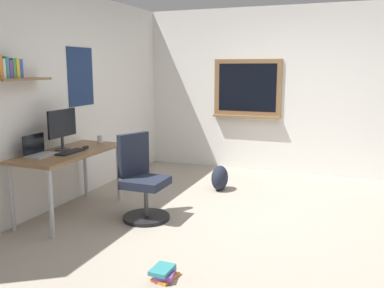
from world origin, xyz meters
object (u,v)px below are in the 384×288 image
monitor_primary (62,127)px  computer_mouse (86,147)px  office_chair (142,183)px  laptop (38,151)px  desk (69,158)px  keyboard (70,152)px  book_stack_on_floor (164,273)px  coffee_mug (100,139)px  backpack (220,178)px

monitor_primary → computer_mouse: (0.18, -0.18, -0.25)m
monitor_primary → computer_mouse: 0.36m
office_chair → laptop: 1.15m
monitor_primary → desk: bearing=-109.2°
desk → office_chair: bearing=-76.6°
monitor_primary → keyboard: size_ratio=1.25×
office_chair → laptop: laptop is taller
desk → monitor_primary: bearing=70.8°
computer_mouse → book_stack_on_floor: computer_mouse is taller
computer_mouse → office_chair: bearing=-91.3°
laptop → coffee_mug: bearing=-10.9°
desk → backpack: (1.54, -1.30, -0.49)m
office_chair → laptop: size_ratio=3.06×
laptop → coffee_mug: size_ratio=3.37×
laptop → computer_mouse: laptop is taller
laptop → keyboard: laptop is taller
keyboard → backpack: size_ratio=1.08×
monitor_primary → keyboard: monitor_primary is taller
laptop → computer_mouse: 0.57m
desk → coffee_mug: bearing=-2.6°
office_chair → monitor_primary: bearing=99.9°
desk → laptop: bearing=154.6°
desk → monitor_primary: size_ratio=2.98×
book_stack_on_floor → desk: bearing=59.1°
computer_mouse → backpack: size_ratio=0.30×
coffee_mug → book_stack_on_floor: 2.35m
keyboard → book_stack_on_floor: (-0.90, -1.54, -0.70)m
laptop → keyboard: 0.33m
office_chair → computer_mouse: bearing=88.7°
desk → book_stack_on_floor: (-0.97, -1.62, -0.62)m
desk → coffee_mug: 0.60m
desk → keyboard: (-0.07, -0.08, 0.09)m
monitor_primary → coffee_mug: 0.61m
office_chair → keyboard: size_ratio=2.57×
keyboard → coffee_mug: 0.66m
desk → laptop: laptop is taller
keyboard → book_stack_on_floor: size_ratio=1.53×
office_chair → book_stack_on_floor: (-1.16, -0.80, -0.36)m
office_chair → monitor_primary: 1.11m
desk → backpack: desk is taller
keyboard → computer_mouse: (0.28, 0.00, 0.01)m
computer_mouse → book_stack_on_floor: bearing=-127.4°
computer_mouse → coffee_mug: 0.38m
desk → coffee_mug: size_ratio=15.03×
coffee_mug → backpack: size_ratio=0.27×
office_chair → coffee_mug: 0.96m
desk → office_chair: 0.88m
laptop → coffee_mug: 0.92m
laptop → backpack: laptop is taller
desk → office_chair: size_ratio=1.46×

